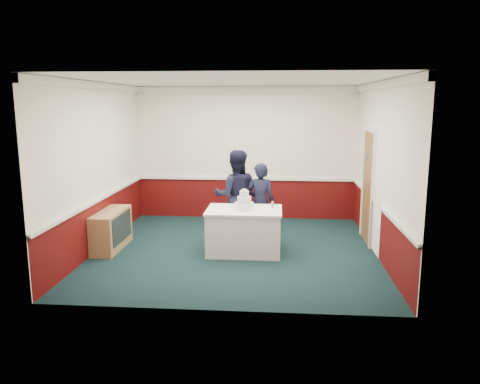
# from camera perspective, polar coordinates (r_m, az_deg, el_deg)

# --- Properties ---
(ground) EXTENTS (5.00, 5.00, 0.00)m
(ground) POSITION_cam_1_polar(r_m,az_deg,el_deg) (8.54, -0.53, -7.13)
(ground) COLOR black
(ground) RESTS_ON ground
(room_shell) EXTENTS (5.00, 5.00, 3.00)m
(room_shell) POSITION_cam_1_polar(r_m,az_deg,el_deg) (8.75, 0.33, 6.45)
(room_shell) COLOR white
(room_shell) RESTS_ON ground
(sideboard) EXTENTS (0.41, 1.20, 0.70)m
(sideboard) POSITION_cam_1_polar(r_m,az_deg,el_deg) (8.88, -15.41, -4.47)
(sideboard) COLOR tan
(sideboard) RESTS_ON ground
(cake_table) EXTENTS (1.32, 0.92, 0.79)m
(cake_table) POSITION_cam_1_polar(r_m,az_deg,el_deg) (8.33, 0.51, -4.72)
(cake_table) COLOR white
(cake_table) RESTS_ON ground
(wedding_cake) EXTENTS (0.35, 0.35, 0.36)m
(wedding_cake) POSITION_cam_1_polar(r_m,az_deg,el_deg) (8.21, 0.52, -1.36)
(wedding_cake) COLOR white
(wedding_cake) RESTS_ON cake_table
(cake_knife) EXTENTS (0.10, 0.21, 0.00)m
(cake_knife) POSITION_cam_1_polar(r_m,az_deg,el_deg) (8.04, 0.20, -2.41)
(cake_knife) COLOR silver
(cake_knife) RESTS_ON cake_table
(champagne_flute) EXTENTS (0.05, 0.05, 0.21)m
(champagne_flute) POSITION_cam_1_polar(r_m,az_deg,el_deg) (7.91, 3.99, -1.65)
(champagne_flute) COLOR silver
(champagne_flute) RESTS_ON cake_table
(person_man) EXTENTS (0.93, 0.77, 1.76)m
(person_man) POSITION_cam_1_polar(r_m,az_deg,el_deg) (8.96, -0.50, -0.46)
(person_man) COLOR black
(person_man) RESTS_ON ground
(person_woman) EXTENTS (0.56, 0.38, 1.53)m
(person_woman) POSITION_cam_1_polar(r_m,az_deg,el_deg) (8.91, 2.47, -1.30)
(person_woman) COLOR black
(person_woman) RESTS_ON ground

